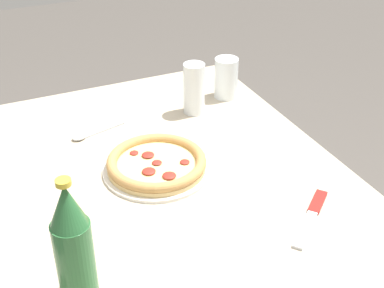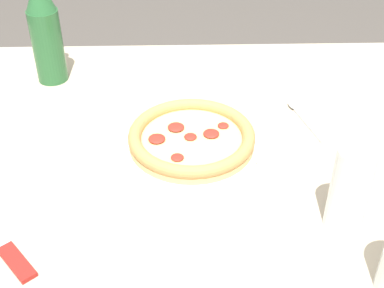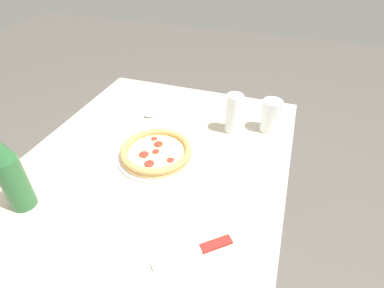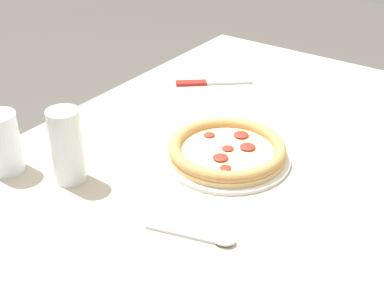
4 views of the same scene
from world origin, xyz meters
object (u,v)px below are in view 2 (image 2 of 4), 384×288
object	(u,v)px
glass_cola	(349,193)
beer_bottle	(45,30)
knife	(1,243)
pizza_margherita	(192,138)
spoon	(303,114)

from	to	relation	value
glass_cola	beer_bottle	bearing A→B (deg)	-40.96
glass_cola	knife	bearing A→B (deg)	3.40
pizza_margherita	beer_bottle	bearing A→B (deg)	-40.29
beer_bottle	knife	xyz separation A→B (m)	(-0.01, 0.52, -0.12)
knife	beer_bottle	bearing A→B (deg)	-88.72
spoon	knife	bearing A→B (deg)	32.52
knife	spoon	xyz separation A→B (m)	(-0.54, -0.35, 0.00)
beer_bottle	knife	bearing A→B (deg)	91.28
pizza_margherita	knife	world-z (taller)	pizza_margherita
beer_bottle	glass_cola	bearing A→B (deg)	139.04
pizza_margherita	glass_cola	world-z (taller)	glass_cola
pizza_margherita	spoon	size ratio (longest dim) A/B	1.67
glass_cola	knife	xyz separation A→B (m)	(0.55, 0.03, -0.06)
spoon	beer_bottle	bearing A→B (deg)	-17.16
beer_bottle	spoon	world-z (taller)	beer_bottle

